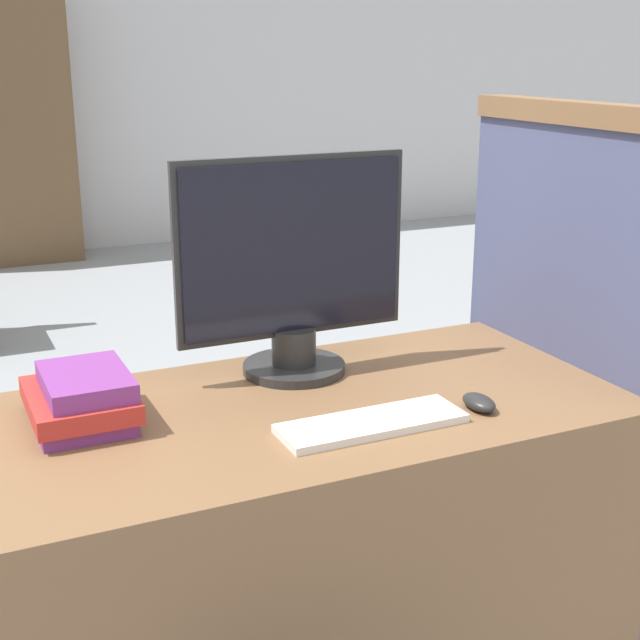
{
  "coord_description": "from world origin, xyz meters",
  "views": [
    {
      "loc": [
        -0.65,
        -1.2,
        1.41
      ],
      "look_at": [
        0.04,
        0.29,
        0.91
      ],
      "focal_mm": 50.0,
      "sensor_mm": 36.0,
      "label": 1
    }
  ],
  "objects_px": {
    "monitor": "(293,270)",
    "book_stack": "(82,399)",
    "mouse": "(479,402)",
    "keyboard": "(372,423)"
  },
  "relations": [
    {
      "from": "monitor",
      "to": "mouse",
      "type": "bearing_deg",
      "value": -54.87
    },
    {
      "from": "mouse",
      "to": "keyboard",
      "type": "bearing_deg",
      "value": 177.2
    },
    {
      "from": "keyboard",
      "to": "mouse",
      "type": "height_order",
      "value": "mouse"
    },
    {
      "from": "keyboard",
      "to": "book_stack",
      "type": "distance_m",
      "value": 0.55
    },
    {
      "from": "mouse",
      "to": "monitor",
      "type": "bearing_deg",
      "value": 125.13
    },
    {
      "from": "monitor",
      "to": "book_stack",
      "type": "height_order",
      "value": "monitor"
    },
    {
      "from": "keyboard",
      "to": "mouse",
      "type": "xyz_separation_m",
      "value": [
        0.23,
        -0.01,
        0.01
      ]
    },
    {
      "from": "monitor",
      "to": "book_stack",
      "type": "distance_m",
      "value": 0.52
    },
    {
      "from": "keyboard",
      "to": "mouse",
      "type": "relative_size",
      "value": 4.14
    },
    {
      "from": "monitor",
      "to": "mouse",
      "type": "distance_m",
      "value": 0.48
    }
  ]
}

